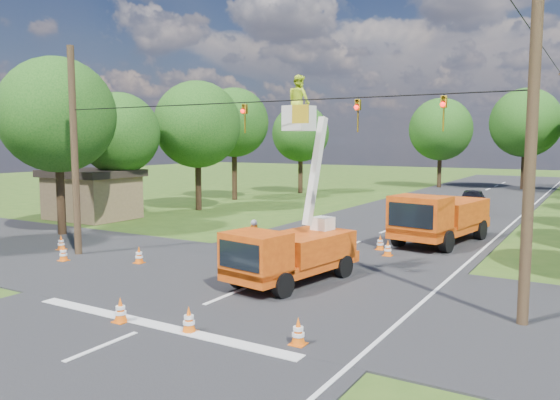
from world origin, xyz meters
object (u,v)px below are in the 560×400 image
Objects in this scene: traffic_cone_8 at (298,332)px; tree_left_e at (234,123)px; tree_left_f at (301,133)px; traffic_cone_3 at (380,243)px; tree_left_d at (197,125)px; tree_far_b at (525,123)px; distant_car at (472,200)px; traffic_cone_6 at (61,243)px; second_truck at (439,217)px; tree_left_b at (57,115)px; traffic_cone_2 at (388,248)px; ground_worker at (254,244)px; tree_far_a at (441,129)px; traffic_cone_7 at (479,227)px; bucket_truck at (291,239)px; pole_left at (74,152)px; tree_left_c at (119,134)px; shed at (92,193)px; traffic_cone_1 at (189,320)px; pole_right_near at (531,136)px; traffic_cone_4 at (139,255)px; traffic_cone_5 at (63,253)px; traffic_cone_0 at (120,310)px.

traffic_cone_8 is 0.08× the size of tree_left_e.
tree_left_f reaches higher than traffic_cone_8.
traffic_cone_3 is at bearing -37.89° from tree_left_e.
tree_left_d is 0.90× the size of tree_far_b.
distant_car is 27.74m from traffic_cone_6.
tree_far_b is at bearing 72.71° from traffic_cone_6.
traffic_cone_8 is at bearing -78.97° from second_truck.
traffic_cone_2 is at bearing 12.08° from tree_left_b.
second_truck is 9.88m from ground_worker.
ground_worker is at bearing -108.20° from distant_car.
traffic_cone_8 is 0.07× the size of tree_far_a.
traffic_cone_7 is (2.41, -9.94, -0.41)m from distant_car.
bucket_truck is at bearing -101.34° from distant_car.
pole_left is at bearing -150.83° from traffic_cone_2.
tree_left_b is 1.11× the size of tree_left_f.
tree_left_c reaches higher than traffic_cone_2.
pole_left reaches higher than second_truck.
shed reaches higher than traffic_cone_8.
tree_left_d is at bearing 134.33° from traffic_cone_8.
tree_far_b is (18.00, 30.00, 0.68)m from tree_left_d.
pole_right_near is (7.36, 5.13, 4.75)m from traffic_cone_1.
second_truck is 0.70× the size of pole_right_near.
traffic_cone_8 is 7.91m from pole_right_near.
tree_left_b reaches higher than distant_car.
pole_right_near reaches higher than traffic_cone_4.
traffic_cone_7 is at bearing 88.34° from traffic_cone_8.
traffic_cone_5 and traffic_cone_7 have the same top height.
shed is (-26.50, 8.00, -3.49)m from pole_right_near.
second_truck reaches higher than traffic_cone_8.
traffic_cone_4 is 18.01m from traffic_cone_7.
tree_left_e is (-5.86, 21.78, 6.13)m from traffic_cone_6.
tree_left_e is at bearing 119.90° from traffic_cone_0.
tree_left_d is at bearing 128.71° from traffic_cone_1.
distant_car is at bearing 73.21° from ground_worker.
distant_car is 0.48× the size of tree_left_b.
pole_left is 1.12× the size of tree_left_c.
traffic_cone_3 is at bearing 30.94° from traffic_cone_6.
pole_left is (1.44, -0.22, 4.14)m from traffic_cone_6.
second_truck is at bearing 23.07° from tree_left_b.
traffic_cone_5 is 1.00× the size of traffic_cone_8.
ground_worker is 0.18× the size of tree_left_b.
tree_far_b reaches higher than pole_right_near.
traffic_cone_7 is at bearing 74.63° from traffic_cone_2.
pole_left reaches higher than distant_car.
pole_right_near reaches higher than traffic_cone_1.
tree_left_f reaches higher than traffic_cone_1.
traffic_cone_3 is 0.08× the size of pole_left.
bucket_truck reaches higher than distant_car.
tree_left_c is at bearing 160.20° from pole_right_near.
traffic_cone_4 is 31.70m from tree_left_f.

